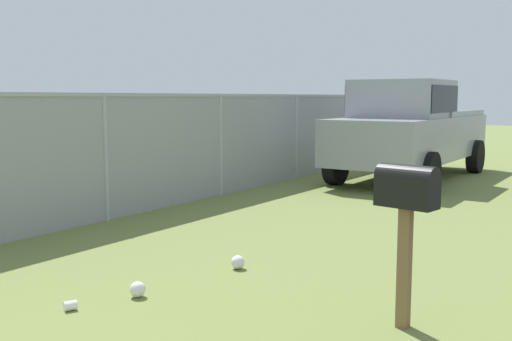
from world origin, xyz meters
TOP-DOWN VIEW (x-y plane):
  - mailbox at (4.96, -1.06)m, footprint 0.27×0.48m
  - pickup_truck at (13.03, 1.80)m, footprint 5.33×2.17m
  - fence_section at (10.48, 3.85)m, footprint 18.81×0.07m
  - litter_cup_far_scatter at (3.77, 1.34)m, footprint 0.12×0.11m
  - litter_bag_by_mailbox at (5.52, 0.89)m, footprint 0.14×0.14m
  - litter_bag_midfield_b at (4.32, 1.11)m, footprint 0.14×0.14m

SIDE VIEW (x-z plane):
  - litter_cup_far_scatter at x=3.77m, z-range 0.00..0.08m
  - litter_bag_by_mailbox at x=5.52m, z-range 0.00..0.14m
  - litter_bag_midfield_b at x=4.32m, z-range 0.00..0.14m
  - fence_section at x=10.48m, z-range 0.07..1.88m
  - mailbox at x=4.96m, z-range 0.36..1.61m
  - pickup_truck at x=13.03m, z-range 0.06..2.15m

